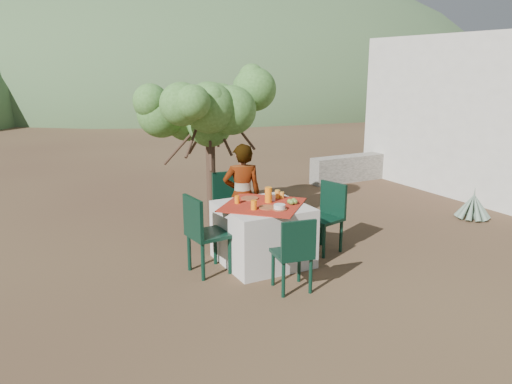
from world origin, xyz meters
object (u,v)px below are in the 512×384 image
Objects in this scene: chair_far at (230,202)px; chair_right at (327,214)px; table at (263,233)px; person at (242,196)px; agave at (473,207)px; guesthouse at (495,113)px; shrub_tree at (212,118)px; chair_near at (295,252)px; chair_left at (203,231)px; juice_pitcher at (268,195)px.

chair_right is (0.94, -1.06, -0.02)m from chair_far.
person reaches higher than table.
table is 1.40× the size of chair_right.
person reaches higher than chair_far.
agave is 0.14× the size of guesthouse.
chair_right reaches higher than table.
chair_right is 0.43× the size of shrub_tree.
person reaches higher than chair_near.
chair_right is at bearing -45.63° from chair_far.
shrub_tree is at bearing -32.93° from chair_left.
shrub_tree is (0.11, 2.51, 1.21)m from chair_near.
guesthouse is (6.22, -0.02, -0.18)m from shrub_tree.
agave is 3.87m from juice_pitcher.
chair_near is 4.15m from agave.
juice_pitcher is at bearing 114.66° from person.
juice_pitcher is at bearing -93.01° from chair_left.
chair_far is 0.45× the size of shrub_tree.
agave is 3.05m from guesthouse.
chair_far is 1.04m from juice_pitcher.
table is 0.97m from chair_right.
chair_far is at bearing 165.67° from agave.
juice_pitcher is (-3.82, 0.01, 0.66)m from agave.
table is 3.93m from agave.
guesthouse is at bearing 93.18° from chair_right.
shrub_tree is 6.22m from guesthouse.
person is 0.63m from juice_pitcher.
guesthouse reaches higher than juice_pitcher.
table is 2.19× the size of agave.
person is at bearing -140.39° from chair_right.
juice_pitcher is at bearing 24.00° from table.
juice_pitcher is at bearing -82.43° from chair_far.
chair_left reaches higher than table.
agave is at bearing 0.49° from table.
chair_near is 0.60× the size of person.
chair_near is 4.37× the size of juice_pitcher.
chair_far reaches higher than chair_near.
guesthouse is (6.20, 0.53, 0.97)m from chair_far.
agave is (4.03, 0.97, -0.28)m from chair_near.
chair_near is 0.89× the size of chair_left.
juice_pitcher is (0.22, 0.98, 0.38)m from chair_near.
person is 1.33m from shrub_tree.
agave is at bearing -11.52° from chair_far.
chair_left is at bearing -126.24° from chair_far.
chair_far is at bearing 94.77° from juice_pitcher.
person reaches higher than juice_pitcher.
person reaches higher than chair_right.
agave is at bearing -157.36° from chair_near.
person is at bearing -85.10° from chair_far.
chair_left is at bearing -177.34° from juice_pitcher.
guesthouse is at bearing 33.56° from agave.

